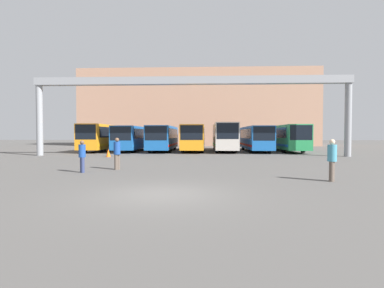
# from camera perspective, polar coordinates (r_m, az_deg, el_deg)

# --- Properties ---
(ground_plane) EXTENTS (200.00, 200.00, 0.00)m
(ground_plane) POSITION_cam_1_polar(r_m,az_deg,el_deg) (10.34, -5.69, -9.48)
(ground_plane) COLOR #514F4C
(building_backdrop) EXTENTS (42.92, 12.00, 13.73)m
(building_backdrop) POSITION_cam_1_polar(r_m,az_deg,el_deg) (58.33, 1.19, 6.58)
(building_backdrop) COLOR tan
(building_backdrop) RESTS_ON ground
(overhead_gantry) EXTENTS (29.67, 0.80, 7.43)m
(overhead_gantry) POSITION_cam_1_polar(r_m,az_deg,el_deg) (28.49, -0.36, 10.32)
(overhead_gantry) COLOR gray
(overhead_gantry) RESTS_ON ground
(bus_slot_0) EXTENTS (2.44, 10.71, 3.19)m
(bus_slot_0) POSITION_cam_1_polar(r_m,az_deg,el_deg) (38.33, -16.60, 1.46)
(bus_slot_0) COLOR orange
(bus_slot_0) RESTS_ON ground
(bus_slot_1) EXTENTS (2.47, 11.91, 2.97)m
(bus_slot_1) POSITION_cam_1_polar(r_m,az_deg,el_deg) (37.85, -10.98, 1.32)
(bus_slot_1) COLOR #1959A5
(bus_slot_1) RESTS_ON ground
(bus_slot_2) EXTENTS (2.56, 10.91, 3.00)m
(bus_slot_2) POSITION_cam_1_polar(r_m,az_deg,el_deg) (36.66, -5.50, 1.36)
(bus_slot_2) COLOR #1959A5
(bus_slot_2) RESTS_ON ground
(bus_slot_3) EXTENTS (2.56, 11.00, 3.10)m
(bus_slot_3) POSITION_cam_1_polar(r_m,az_deg,el_deg) (36.36, 0.32, 1.44)
(bus_slot_3) COLOR orange
(bus_slot_3) RESTS_ON ground
(bus_slot_4) EXTENTS (2.50, 12.50, 3.32)m
(bus_slot_4) POSITION_cam_1_polar(r_m,az_deg,el_deg) (37.15, 6.11, 1.63)
(bus_slot_4) COLOR beige
(bus_slot_4) RESTS_ON ground
(bus_slot_5) EXTENTS (2.45, 11.31, 2.96)m
(bus_slot_5) POSITION_cam_1_polar(r_m,az_deg,el_deg) (36.97, 11.92, 1.29)
(bus_slot_5) COLOR #1959A5
(bus_slot_5) RESTS_ON ground
(bus_slot_6) EXTENTS (2.48, 12.45, 3.09)m
(bus_slot_6) POSITION_cam_1_polar(r_m,az_deg,el_deg) (38.30, 17.29, 1.38)
(bus_slot_6) COLOR #268C4C
(bus_slot_6) RESTS_ON ground
(pedestrian_near_left) EXTENTS (0.36, 0.36, 1.71)m
(pedestrian_near_left) POSITION_cam_1_polar(r_m,az_deg,el_deg) (16.93, -20.19, -2.07)
(pedestrian_near_left) COLOR navy
(pedestrian_near_left) RESTS_ON ground
(pedestrian_far_center) EXTENTS (0.38, 0.38, 1.84)m
(pedestrian_far_center) POSITION_cam_1_polar(r_m,az_deg,el_deg) (17.80, -14.09, -1.62)
(pedestrian_far_center) COLOR brown
(pedestrian_far_center) RESTS_ON ground
(pedestrian_mid_right) EXTENTS (0.38, 0.38, 1.82)m
(pedestrian_mid_right) POSITION_cam_1_polar(r_m,az_deg,el_deg) (14.25, 25.11, -2.61)
(pedestrian_mid_right) COLOR brown
(pedestrian_mid_right) RESTS_ON ground
(traffic_cone) EXTENTS (0.42, 0.42, 0.73)m
(traffic_cone) POSITION_cam_1_polar(r_m,az_deg,el_deg) (28.15, -15.66, -1.63)
(traffic_cone) COLOR orange
(traffic_cone) RESTS_ON ground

